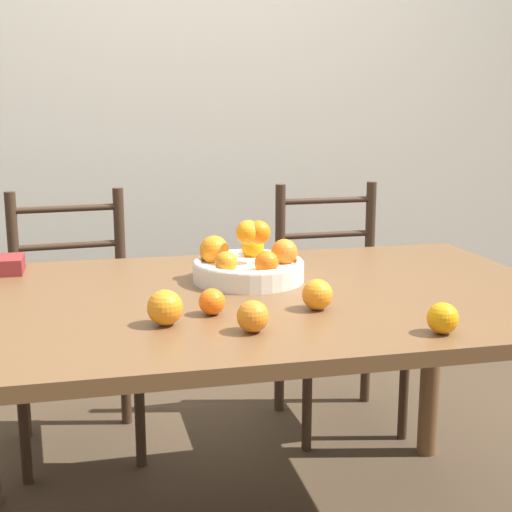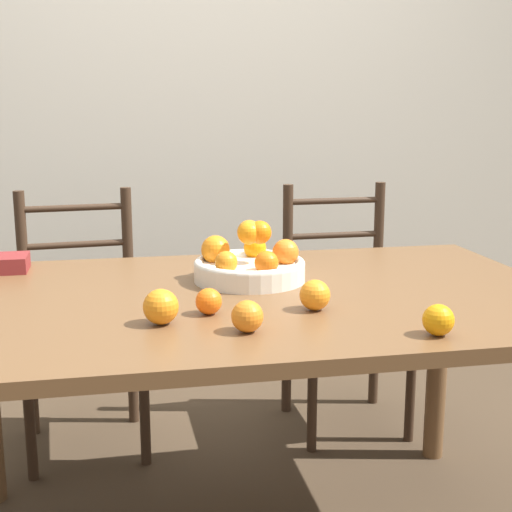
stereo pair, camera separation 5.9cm
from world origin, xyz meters
The scene contains 10 objects.
wall_back centered at (0.00, 1.52, 1.30)m, with size 8.00×0.06×2.60m.
dining_table centered at (0.00, 0.00, 0.67)m, with size 1.66×1.03×0.76m.
fruit_bowl centered at (0.02, 0.14, 0.81)m, with size 0.31×0.31×0.17m.
orange_loose_0 centered at (-0.07, -0.31, 0.79)m, with size 0.07×0.07×0.07m.
orange_loose_1 centered at (-0.13, -0.17, 0.79)m, with size 0.06×0.06×0.06m.
orange_loose_2 centered at (0.33, -0.42, 0.79)m, with size 0.07×0.07×0.07m.
orange_loose_3 centered at (-0.25, -0.22, 0.80)m, with size 0.08×0.08×0.08m.
orange_loose_4 centered at (0.12, -0.18, 0.79)m, with size 0.07×0.07×0.07m.
chair_left centered at (-0.47, 0.78, 0.45)m, with size 0.45×0.44×0.93m.
chair_right centered at (0.52, 0.78, 0.45)m, with size 0.43×0.41×0.93m.
Camera 2 is at (-0.33, -1.76, 1.24)m, focal length 50.00 mm.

